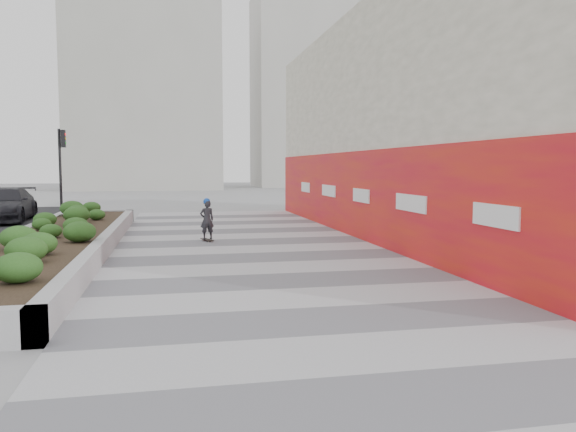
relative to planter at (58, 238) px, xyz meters
name	(u,v)px	position (x,y,z in m)	size (l,w,h in m)	color
ground	(300,300)	(5.50, -7.00, -0.42)	(160.00, 160.00, 0.00)	gray
walkway	(271,271)	(5.50, -4.00, -0.41)	(8.00, 36.00, 0.01)	#A8A8AD
building	(433,125)	(12.48, 1.98, 3.56)	(6.04, 24.08, 8.00)	#BBB49F
planter	(58,238)	(0.00, 0.00, 0.00)	(3.00, 18.00, 0.90)	#9E9EA0
traffic_signal_near	(62,160)	(-1.73, 10.50, 2.34)	(0.33, 0.28, 4.20)	black
distant_bldg_north_l	(146,99)	(0.50, 48.00, 9.58)	(16.00, 12.00, 20.00)	#ADAAA3
distant_bldg_north_r	(310,91)	(20.50, 53.00, 11.58)	(14.00, 10.00, 24.00)	#ADAAA3
manhole_cover	(292,270)	(6.00, -4.00, -0.42)	(0.44, 0.44, 0.01)	#595654
skateboarder	(207,219)	(4.33, 1.64, 0.31)	(0.53, 0.75, 1.44)	beige
car_dark	(5,205)	(-4.18, 10.37, 0.34)	(2.13, 5.23, 1.52)	black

